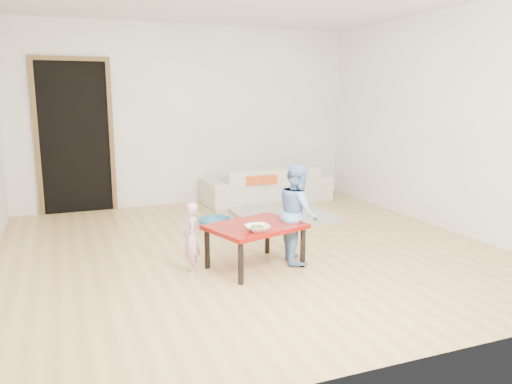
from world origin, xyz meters
TOP-DOWN VIEW (x-y plane):
  - floor at (0.00, 0.00)m, footprint 5.00×5.00m
  - back_wall at (0.00, 2.50)m, footprint 5.00×0.02m
  - right_wall at (2.50, 0.00)m, footprint 0.02×5.00m
  - doorway at (-1.60, 2.48)m, footprint 1.02×0.08m
  - sofa at (1.06, 2.05)m, footprint 1.91×0.79m
  - cushion at (0.82, 1.84)m, footprint 0.47×0.41m
  - red_table at (-0.15, -0.57)m, footprint 0.98×0.84m
  - bowl at (-0.22, -0.78)m, footprint 0.22×0.22m
  - broccoli at (-0.22, -0.78)m, footprint 0.12×0.12m
  - child_pink at (-0.76, -0.50)m, footprint 0.18×0.26m
  - child_blue at (0.30, -0.54)m, footprint 0.47×0.55m
  - basin at (-0.10, 0.93)m, footprint 0.40×0.40m
  - blanket at (0.92, 1.11)m, footprint 1.29×1.09m

SIDE VIEW (x-z plane):
  - floor at x=0.00m, z-range -0.01..0.01m
  - blanket at x=0.92m, z-range 0.00..0.06m
  - basin at x=-0.10m, z-range 0.00..0.12m
  - red_table at x=-0.15m, z-range 0.00..0.42m
  - sofa at x=1.06m, z-range 0.00..0.55m
  - child_pink at x=-0.76m, z-range 0.00..0.66m
  - cushion at x=0.82m, z-range 0.36..0.49m
  - bowl at x=-0.22m, z-range 0.42..0.47m
  - broccoli at x=-0.22m, z-range 0.42..0.47m
  - child_blue at x=0.30m, z-range 0.00..0.97m
  - doorway at x=-1.60m, z-range -0.03..2.08m
  - back_wall at x=0.00m, z-range 0.00..2.60m
  - right_wall at x=2.50m, z-range 0.00..2.60m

